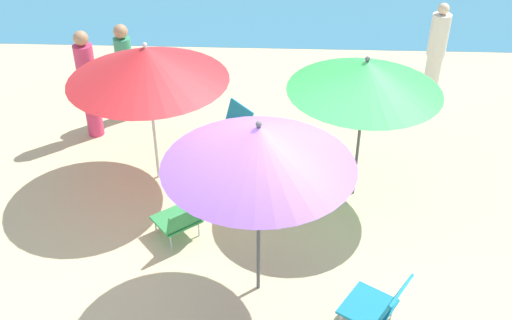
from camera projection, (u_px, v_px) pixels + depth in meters
ground_plane at (266, 258)px, 7.23m from camera, size 40.00×40.00×0.00m
umbrella_green at (366, 76)px, 7.31m from camera, size 1.88×1.88×1.99m
umbrella_red at (147, 64)px, 7.63m from camera, size 2.05×2.05×2.00m
umbrella_purple at (259, 147)px, 5.80m from camera, size 1.90×1.90×2.14m
beach_chair_a at (233, 126)px, 9.17m from camera, size 0.74×0.75×0.59m
beach_chair_b at (180, 219)px, 7.35m from camera, size 0.72×0.73×0.57m
beach_chair_c at (379, 305)px, 6.17m from camera, size 0.76×0.74×0.69m
person_a at (88, 84)px, 9.06m from camera, size 0.28×0.28×1.68m
person_b at (436, 52)px, 10.02m from camera, size 0.30×0.30×1.67m
person_c at (126, 70)px, 9.55m from camera, size 0.26×0.26×1.56m
beach_bag at (260, 192)px, 8.02m from camera, size 0.28×0.34×0.34m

